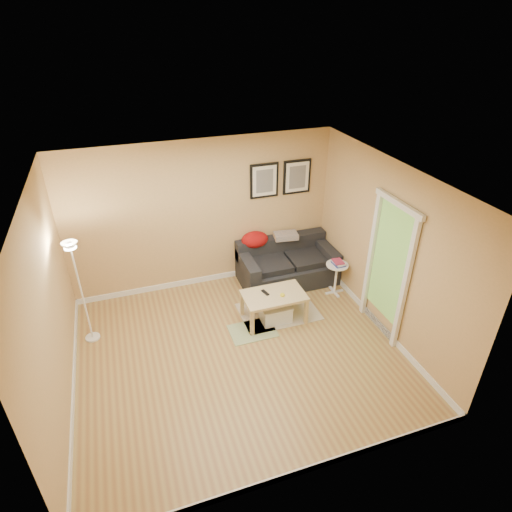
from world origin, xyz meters
name	(u,v)px	position (x,y,z in m)	size (l,w,h in m)	color
floor	(239,353)	(0.00, 0.00, 0.00)	(4.50, 4.50, 0.00)	#A88948
ceiling	(234,182)	(0.00, 0.00, 2.60)	(4.50, 4.50, 0.00)	white
wall_back	(203,216)	(0.00, 2.00, 1.30)	(4.50, 4.50, 0.00)	tan
wall_front	(300,391)	(0.00, -2.00, 1.30)	(4.50, 4.50, 0.00)	tan
wall_left	(49,312)	(-2.25, 0.00, 1.30)	(4.00, 4.00, 0.00)	tan
wall_right	(387,250)	(2.25, 0.00, 1.30)	(4.00, 4.00, 0.00)	tan
baseboard_back	(207,278)	(0.00, 1.99, 0.05)	(4.50, 0.02, 0.10)	white
baseboard_front	(293,474)	(0.00, -1.99, 0.05)	(4.50, 0.02, 0.10)	white
baseboard_left	(73,389)	(-2.24, 0.00, 0.05)	(0.02, 4.00, 0.10)	white
baseboard_right	(374,318)	(2.24, 0.00, 0.05)	(0.02, 4.00, 0.10)	white
sofa	(288,263)	(1.38, 1.53, 0.38)	(1.70, 0.90, 0.75)	black
red_throw	(255,240)	(0.87, 1.86, 0.77)	(0.48, 0.36, 0.28)	#9C0E0E
plaid_throw	(286,236)	(1.44, 1.80, 0.78)	(0.42, 0.26, 0.10)	tan
framed_print_left	(264,181)	(1.08, 1.98, 1.80)	(0.50, 0.04, 0.60)	black
framed_print_right	(297,177)	(1.68, 1.98, 1.80)	(0.50, 0.04, 0.60)	black
area_rug	(278,312)	(0.89, 0.71, 0.01)	(1.25, 0.85, 0.01)	beige
green_runner	(253,331)	(0.34, 0.39, 0.01)	(0.70, 0.50, 0.01)	#668C4C
coffee_table	(274,307)	(0.75, 0.56, 0.24)	(0.96, 0.59, 0.48)	#CBB67C
remote_control	(265,292)	(0.63, 0.64, 0.49)	(0.05, 0.16, 0.02)	black
tape_roll	(282,295)	(0.86, 0.49, 0.50)	(0.07, 0.07, 0.03)	yellow
storage_bin	(276,313)	(0.76, 0.52, 0.15)	(0.47, 0.35, 0.29)	white
side_table	(336,279)	(2.02, 0.91, 0.29)	(0.38, 0.38, 0.58)	white
book_stack	(338,263)	(2.03, 0.90, 0.61)	(0.17, 0.23, 0.07)	navy
floor_lamp	(82,296)	(-2.00, 1.02, 0.78)	(0.21, 0.21, 1.65)	white
doorway	(387,272)	(2.20, -0.15, 1.02)	(0.12, 1.01, 2.13)	white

